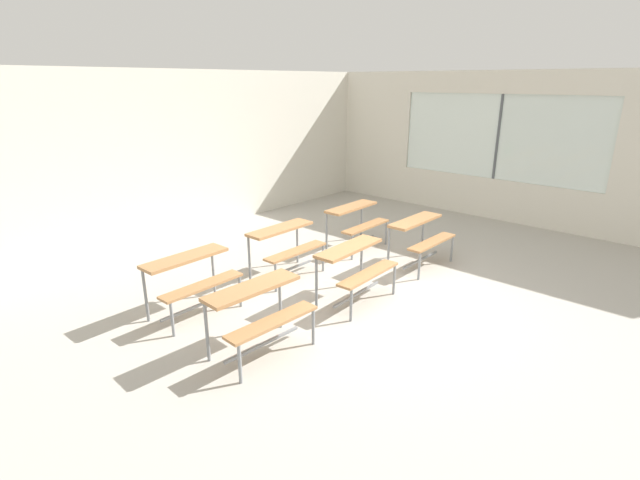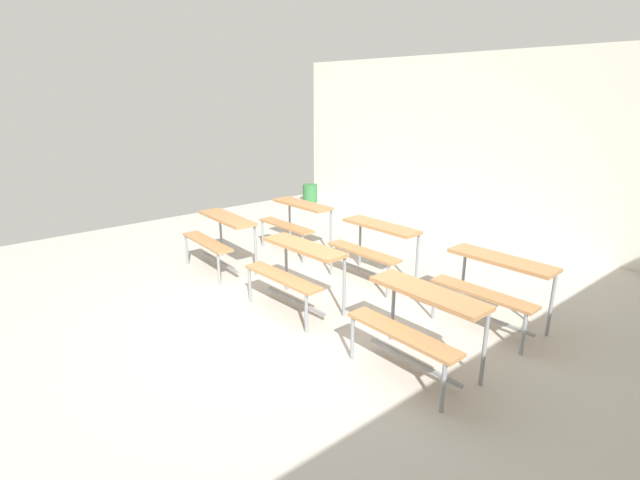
{
  "view_description": "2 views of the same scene",
  "coord_description": "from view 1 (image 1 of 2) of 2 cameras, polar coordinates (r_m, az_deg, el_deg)",
  "views": [
    {
      "loc": [
        -4.68,
        -3.35,
        2.8
      ],
      "look_at": [
        -0.13,
        0.76,
        0.72
      ],
      "focal_mm": 26.41,
      "sensor_mm": 36.0,
      "label": 1
    },
    {
      "loc": [
        3.82,
        -2.87,
        2.38
      ],
      "look_at": [
        -0.72,
        1.0,
        0.5
      ],
      "focal_mm": 26.6,
      "sensor_mm": 36.0,
      "label": 2
    }
  ],
  "objects": [
    {
      "name": "ground",
      "position": [
        6.41,
        5.92,
        -7.48
      ],
      "size": [
        10.0,
        9.0,
        0.05
      ],
      "primitive_type": "cube",
      "color": "#ADA89E"
    },
    {
      "name": "wall_back",
      "position": [
        9.23,
        -17.13,
        9.86
      ],
      "size": [
        10.0,
        0.12,
        3.0
      ],
      "primitive_type": "cube",
      "color": "silver",
      "rests_on": "ground"
    },
    {
      "name": "desk_bench_r0c2",
      "position": [
        7.5,
        12.12,
        1.0
      ],
      "size": [
        1.1,
        0.59,
        0.74
      ],
      "rotation": [
        0.0,
        0.0,
        -0.0
      ],
      "color": "#A87547",
      "rests_on": "ground"
    },
    {
      "name": "wall_right",
      "position": [
        10.29,
        23.91,
        9.64
      ],
      "size": [
        0.12,
        9.0,
        3.0
      ],
      "color": "silver",
      "rests_on": "ground"
    },
    {
      "name": "desk_bench_r1c1",
      "position": [
        6.96,
        -4.18,
        -0.02
      ],
      "size": [
        1.11,
        0.6,
        0.74
      ],
      "rotation": [
        0.0,
        0.0,
        0.01
      ],
      "color": "#A87547",
      "rests_on": "ground"
    },
    {
      "name": "desk_bench_r0c1",
      "position": [
        6.16,
        4.33,
        -2.56
      ],
      "size": [
        1.13,
        0.64,
        0.74
      ],
      "rotation": [
        0.0,
        0.0,
        0.04
      ],
      "color": "#A87547",
      "rests_on": "ground"
    },
    {
      "name": "desk_bench_r1c2",
      "position": [
        8.15,
        4.41,
        2.79
      ],
      "size": [
        1.11,
        0.61,
        0.74
      ],
      "rotation": [
        0.0,
        0.0,
        0.02
      ],
      "color": "#A87547",
      "rests_on": "ground"
    },
    {
      "name": "desk_bench_r1c0",
      "position": [
        6.02,
        -15.32,
        -3.74
      ],
      "size": [
        1.11,
        0.62,
        0.74
      ],
      "rotation": [
        0.0,
        0.0,
        0.02
      ],
      "color": "#A87547",
      "rests_on": "ground"
    },
    {
      "name": "desk_bench_r0c0",
      "position": [
        5.03,
        -7.37,
        -7.76
      ],
      "size": [
        1.12,
        0.63,
        0.74
      ],
      "rotation": [
        0.0,
        0.0,
        -0.04
      ],
      "color": "#A87547",
      "rests_on": "ground"
    }
  ]
}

